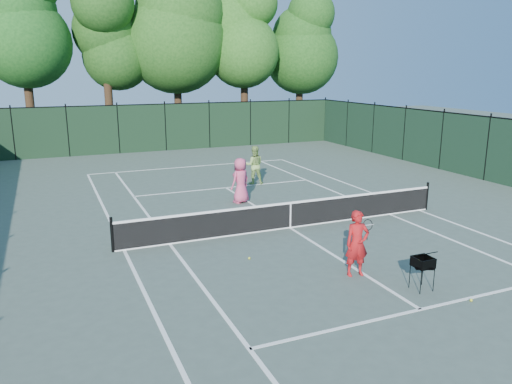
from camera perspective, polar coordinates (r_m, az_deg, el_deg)
name	(u,v)px	position (r m, az deg, el deg)	size (l,w,h in m)	color
ground	(290,228)	(16.88, 3.91, -4.11)	(90.00, 90.00, 0.00)	#445349
sideline_doubles_left	(124,250)	(15.32, -14.83, -6.46)	(0.10, 23.77, 0.01)	white
sideline_doubles_right	(419,210)	(19.89, 18.16, -2.00)	(0.10, 23.77, 0.01)	white
sideline_singles_left	(170,244)	(15.54, -9.82, -5.89)	(0.10, 23.77, 0.01)	white
sideline_singles_right	(390,214)	(19.04, 15.04, -2.47)	(0.10, 23.77, 0.01)	white
baseline_far	(192,166)	(27.68, -7.30, 2.91)	(10.97, 0.10, 0.01)	white
service_line_near	(420,309)	(11.96, 18.27, -12.63)	(8.23, 0.10, 0.01)	white
service_line_far	(226,188)	(22.56, -3.46, 0.51)	(8.23, 0.10, 0.01)	white
center_service_line	(290,228)	(16.88, 3.91, -4.10)	(0.10, 12.80, 0.01)	white
tennis_net	(290,214)	(16.74, 3.94, -2.56)	(11.69, 0.09, 1.06)	black
fence_far	(165,128)	(33.32, -10.31, 7.25)	(24.00, 0.05, 3.00)	black
tree_1	(20,12)	(36.46, -25.35, 18.08)	(6.80, 6.80, 13.98)	black
tree_2	(104,30)	(36.44, -16.98, 17.25)	(6.00, 6.00, 12.40)	black
tree_3	(175,14)	(37.96, -9.26, 19.43)	(7.00, 7.00, 14.45)	black
tree_4	(244,28)	(38.76, -1.38, 18.19)	(6.20, 6.20, 12.97)	black
tree_5	(301,37)	(41.29, 5.12, 17.27)	(5.80, 5.80, 12.23)	black
coach	(357,243)	(13.08, 11.49, -5.78)	(1.00, 0.58, 1.73)	#AB1316
player_pink	(241,180)	(19.82, -1.78, 1.32)	(1.04, 0.89, 1.81)	#CD4871
player_green	(254,165)	(23.11, -0.21, 3.10)	(1.03, 0.90, 1.78)	#89AF57
ball_hopper	(423,263)	(12.71, 18.54, -7.65)	(0.58, 0.58, 0.83)	black
loose_ball_near_cart	(471,300)	(12.74, 23.37, -11.27)	(0.07, 0.07, 0.07)	#CCD32B
loose_ball_midcourt	(249,258)	(14.13, -0.77, -7.57)	(0.07, 0.07, 0.07)	#C8D62B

